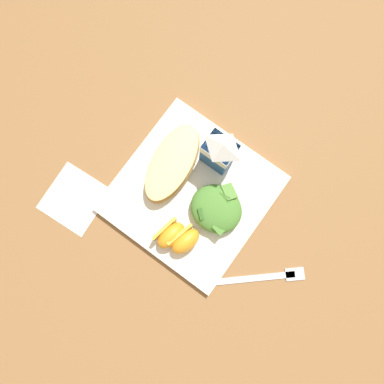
{
  "coord_description": "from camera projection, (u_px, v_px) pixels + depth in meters",
  "views": [
    {
      "loc": [
        0.05,
        -0.07,
        0.68
      ],
      "look_at": [
        0.0,
        0.0,
        0.03
      ],
      "focal_mm": 32.19,
      "sensor_mm": 36.0,
      "label": 1
    }
  ],
  "objects": [
    {
      "name": "ground",
      "position": [
        192.0,
        194.0,
        0.69
      ],
      "size": [
        3.0,
        3.0,
        0.0
      ],
      "primitive_type": "plane",
      "color": "olive"
    },
    {
      "name": "white_plate",
      "position": [
        192.0,
        193.0,
        0.68
      ],
      "size": [
        0.28,
        0.28,
        0.02
      ],
      "primitive_type": "cube",
      "color": "white",
      "rests_on": "ground"
    },
    {
      "name": "cheesy_pizza_bread",
      "position": [
        172.0,
        163.0,
        0.66
      ],
      "size": [
        0.1,
        0.18,
        0.04
      ],
      "color": "tan",
      "rests_on": "white_plate"
    },
    {
      "name": "green_salad_pile",
      "position": [
        217.0,
        207.0,
        0.65
      ],
      "size": [
        0.1,
        0.1,
        0.04
      ],
      "color": "#4C8433",
      "rests_on": "white_plate"
    },
    {
      "name": "milk_carton",
      "position": [
        221.0,
        152.0,
        0.62
      ],
      "size": [
        0.06,
        0.05,
        0.11
      ],
      "color": "#23569E",
      "rests_on": "white_plate"
    },
    {
      "name": "orange_wedge_front",
      "position": [
        170.0,
        235.0,
        0.64
      ],
      "size": [
        0.05,
        0.07,
        0.04
      ],
      "color": "orange",
      "rests_on": "white_plate"
    },
    {
      "name": "orange_wedge_middle",
      "position": [
        185.0,
        240.0,
        0.64
      ],
      "size": [
        0.05,
        0.07,
        0.04
      ],
      "color": "orange",
      "rests_on": "white_plate"
    },
    {
      "name": "paper_napkin",
      "position": [
        74.0,
        199.0,
        0.68
      ],
      "size": [
        0.12,
        0.12,
        0.0
      ],
      "primitive_type": "cube",
      "rotation": [
        0.0,
        0.0,
        0.07
      ],
      "color": "white",
      "rests_on": "ground"
    },
    {
      "name": "metal_fork",
      "position": [
        264.0,
        277.0,
        0.66
      ],
      "size": [
        0.15,
        0.14,
        0.01
      ],
      "color": "silver",
      "rests_on": "ground"
    }
  ]
}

